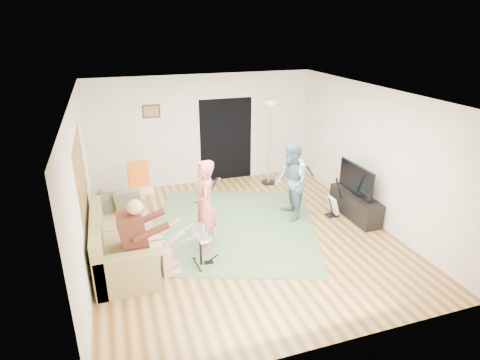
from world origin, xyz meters
name	(u,v)px	position (x,y,z in m)	size (l,w,h in m)	color
floor	(243,236)	(0.00, 0.00, 0.00)	(6.00, 6.00, 0.00)	brown
walls	(244,170)	(0.00, 0.00, 1.35)	(5.50, 6.00, 2.70)	#EFE2CF
ceiling	(244,95)	(0.00, 0.00, 2.70)	(6.00, 6.00, 0.00)	white
window_blinds	(80,173)	(-2.74, 0.20, 1.55)	(2.05, 2.05, 0.00)	#8F5D2C
doorway	(226,140)	(0.55, 2.99, 1.05)	(2.10, 2.10, 0.00)	black
picture_frame	(151,111)	(-1.25, 2.99, 1.90)	(0.42, 0.03, 0.32)	#3F2314
area_rug	(234,226)	(-0.07, 0.42, 0.01)	(3.19, 3.54, 0.02)	#4B6B41
sofa	(118,243)	(-2.30, -0.07, 0.31)	(0.96, 2.32, 0.94)	olive
drummer	(146,247)	(-1.87, -0.72, 0.53)	(0.88, 0.49, 1.35)	#502216
drum_kit	(201,250)	(-1.00, -0.72, 0.29)	(0.36, 0.64, 0.66)	black
singer	(205,206)	(-0.78, -0.16, 0.83)	(0.61, 0.40, 1.66)	#D55C5E
microphone	(215,183)	(-0.58, -0.16, 1.24)	(0.06, 0.06, 0.24)	black
guitarist	(291,182)	(1.16, 0.41, 0.82)	(0.79, 0.62, 1.63)	slate
guitar_held	(301,167)	(1.36, 0.41, 1.11)	(0.12, 0.60, 0.26)	white
guitar_spare	(333,205)	(2.07, 0.21, 0.25)	(0.31, 0.28, 0.86)	black
torchiere_lamp	(270,129)	(1.48, 2.37, 1.42)	(0.37, 0.37, 2.07)	black
dining_chair	(142,194)	(-1.71, 1.74, 0.39)	(0.52, 0.54, 1.09)	#D1B687
tv_cabinet	(355,205)	(2.50, 0.06, 0.25)	(0.40, 1.40, 0.50)	black
television	(356,179)	(2.45, 0.06, 0.85)	(0.06, 1.11, 0.60)	black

